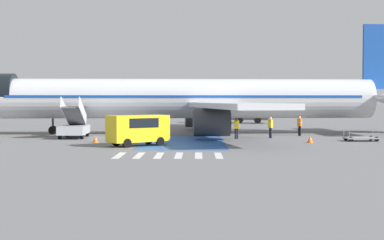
{
  "coord_description": "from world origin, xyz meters",
  "views": [
    {
      "loc": [
        2.76,
        -53.03,
        3.38
      ],
      "look_at": [
        2.32,
        -3.8,
        1.48
      ],
      "focal_mm": 50.0,
      "sensor_mm": 36.0,
      "label": 1
    }
  ],
  "objects_px": {
    "traffic_cone_2": "(96,139)",
    "service_van_0": "(138,128)",
    "ground_crew_1": "(271,126)",
    "boarding_stairs_forward": "(74,127)",
    "traffic_cone_1": "(310,139)",
    "airliner": "(193,99)",
    "fuel_tanker": "(234,112)",
    "ground_crew_0": "(236,127)",
    "baggage_cart": "(361,138)",
    "ground_crew_2": "(300,124)"
  },
  "relations": [
    {
      "from": "traffic_cone_2",
      "to": "service_van_0",
      "type": "bearing_deg",
      "value": -38.5
    },
    {
      "from": "service_van_0",
      "to": "ground_crew_1",
      "type": "relative_size",
      "value": 2.5
    },
    {
      "from": "boarding_stairs_forward",
      "to": "traffic_cone_1",
      "type": "distance_m",
      "value": 20.41
    },
    {
      "from": "airliner",
      "to": "traffic_cone_2",
      "type": "distance_m",
      "value": 13.26
    },
    {
      "from": "fuel_tanker",
      "to": "service_van_0",
      "type": "distance_m",
      "value": 38.77
    },
    {
      "from": "traffic_cone_2",
      "to": "ground_crew_0",
      "type": "bearing_deg",
      "value": 19.23
    },
    {
      "from": "baggage_cart",
      "to": "traffic_cone_2",
      "type": "relative_size",
      "value": 5.08
    },
    {
      "from": "fuel_tanker",
      "to": "traffic_cone_2",
      "type": "distance_m",
      "value": 37.12
    },
    {
      "from": "fuel_tanker",
      "to": "service_van_0",
      "type": "xyz_separation_m",
      "value": [
        -9.54,
        -37.58,
        -0.32
      ]
    },
    {
      "from": "traffic_cone_1",
      "to": "baggage_cart",
      "type": "bearing_deg",
      "value": 21.52
    },
    {
      "from": "ground_crew_0",
      "to": "ground_crew_1",
      "type": "bearing_deg",
      "value": 28.72
    },
    {
      "from": "baggage_cart",
      "to": "traffic_cone_1",
      "type": "bearing_deg",
      "value": 109.76
    },
    {
      "from": "traffic_cone_1",
      "to": "ground_crew_2",
      "type": "bearing_deg",
      "value": 84.79
    },
    {
      "from": "fuel_tanker",
      "to": "baggage_cart",
      "type": "height_order",
      "value": "fuel_tanker"
    },
    {
      "from": "baggage_cart",
      "to": "traffic_cone_2",
      "type": "bearing_deg",
      "value": 92.77
    },
    {
      "from": "airliner",
      "to": "ground_crew_2",
      "type": "distance_m",
      "value": 10.54
    },
    {
      "from": "ground_crew_0",
      "to": "traffic_cone_2",
      "type": "height_order",
      "value": "ground_crew_0"
    },
    {
      "from": "fuel_tanker",
      "to": "service_van_0",
      "type": "bearing_deg",
      "value": 172.48
    },
    {
      "from": "ground_crew_1",
      "to": "ground_crew_2",
      "type": "relative_size",
      "value": 1.01
    },
    {
      "from": "boarding_stairs_forward",
      "to": "ground_crew_2",
      "type": "xyz_separation_m",
      "value": [
        20.42,
        2.76,
        0.12
      ]
    },
    {
      "from": "airliner",
      "to": "boarding_stairs_forward",
      "type": "relative_size",
      "value": 8.73
    },
    {
      "from": "fuel_tanker",
      "to": "ground_crew_1",
      "type": "bearing_deg",
      "value": -170.97
    },
    {
      "from": "airliner",
      "to": "traffic_cone_2",
      "type": "height_order",
      "value": "airliner"
    },
    {
      "from": "boarding_stairs_forward",
      "to": "baggage_cart",
      "type": "relative_size",
      "value": 2.02
    },
    {
      "from": "traffic_cone_2",
      "to": "ground_crew_2",
      "type": "bearing_deg",
      "value": 24.62
    },
    {
      "from": "ground_crew_0",
      "to": "traffic_cone_1",
      "type": "xyz_separation_m",
      "value": [
        5.44,
        -4.05,
        -0.78
      ]
    },
    {
      "from": "ground_crew_0",
      "to": "traffic_cone_2",
      "type": "xyz_separation_m",
      "value": [
        -11.35,
        -3.96,
        -0.79
      ]
    },
    {
      "from": "ground_crew_0",
      "to": "ground_crew_1",
      "type": "distance_m",
      "value": 3.22
    },
    {
      "from": "service_van_0",
      "to": "baggage_cart",
      "type": "height_order",
      "value": "service_van_0"
    },
    {
      "from": "airliner",
      "to": "baggage_cart",
      "type": "relative_size",
      "value": 17.66
    },
    {
      "from": "service_van_0",
      "to": "airliner",
      "type": "bearing_deg",
      "value": 127.72
    },
    {
      "from": "boarding_stairs_forward",
      "to": "ground_crew_1",
      "type": "height_order",
      "value": "boarding_stairs_forward"
    },
    {
      "from": "airliner",
      "to": "service_van_0",
      "type": "relative_size",
      "value": 10.14
    },
    {
      "from": "fuel_tanker",
      "to": "traffic_cone_2",
      "type": "xyz_separation_m",
      "value": [
        -13.2,
        -34.66,
        -1.39
      ]
    },
    {
      "from": "service_van_0",
      "to": "ground_crew_1",
      "type": "height_order",
      "value": "service_van_0"
    },
    {
      "from": "ground_crew_0",
      "to": "baggage_cart",
      "type": "bearing_deg",
      "value": -2.69
    },
    {
      "from": "airliner",
      "to": "traffic_cone_1",
      "type": "bearing_deg",
      "value": -142.49
    },
    {
      "from": "boarding_stairs_forward",
      "to": "baggage_cart",
      "type": "xyz_separation_m",
      "value": [
        24.19,
        -3.59,
        -0.69
      ]
    },
    {
      "from": "airliner",
      "to": "traffic_cone_2",
      "type": "relative_size",
      "value": 89.63
    },
    {
      "from": "traffic_cone_1",
      "to": "boarding_stairs_forward",
      "type": "bearing_deg",
      "value": 164.75
    },
    {
      "from": "airliner",
      "to": "boarding_stairs_forward",
      "type": "height_order",
      "value": "airliner"
    },
    {
      "from": "baggage_cart",
      "to": "traffic_cone_2",
      "type": "height_order",
      "value": "baggage_cart"
    },
    {
      "from": "boarding_stairs_forward",
      "to": "ground_crew_2",
      "type": "distance_m",
      "value": 20.61
    },
    {
      "from": "airliner",
      "to": "ground_crew_0",
      "type": "height_order",
      "value": "airliner"
    },
    {
      "from": "service_van_0",
      "to": "traffic_cone_2",
      "type": "xyz_separation_m",
      "value": [
        -3.67,
        2.92,
        -1.07
      ]
    },
    {
      "from": "boarding_stairs_forward",
      "to": "ground_crew_0",
      "type": "height_order",
      "value": "boarding_stairs_forward"
    },
    {
      "from": "fuel_tanker",
      "to": "service_van_0",
      "type": "relative_size",
      "value": 2.22
    },
    {
      "from": "fuel_tanker",
      "to": "baggage_cart",
      "type": "relative_size",
      "value": 3.87
    },
    {
      "from": "ground_crew_2",
      "to": "traffic_cone_1",
      "type": "distance_m",
      "value": 8.2
    },
    {
      "from": "traffic_cone_1",
      "to": "ground_crew_1",
      "type": "bearing_deg",
      "value": 115.19
    }
  ]
}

